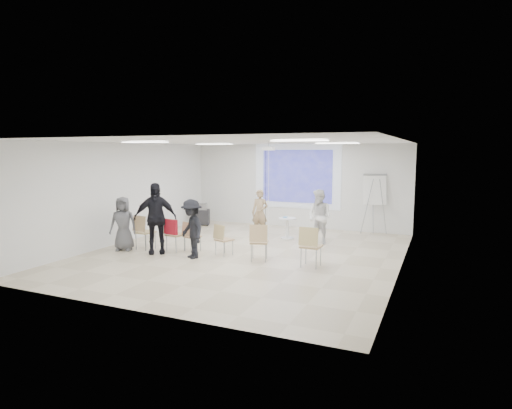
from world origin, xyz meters
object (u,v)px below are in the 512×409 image
at_px(player_right, 320,214).
at_px(av_cart, 202,215).
at_px(player_left, 260,210).
at_px(flipchart_easel, 375,190).
at_px(chair_far_left, 143,229).
at_px(chair_left_mid, 174,232).
at_px(audience_left, 155,213).
at_px(audience_mid, 192,225).
at_px(audience_outer, 123,220).
at_px(chair_center, 222,237).
at_px(chair_right_inner, 259,239).
at_px(chair_right_far, 310,243).
at_px(pedestal_table, 287,227).
at_px(laptop, 193,235).
at_px(chair_left_inner, 190,234).

height_order(player_right, av_cart, player_right).
bearing_deg(player_left, flipchart_easel, 27.74).
height_order(chair_far_left, chair_left_mid, chair_far_left).
distance_m(audience_left, audience_mid, 1.21).
distance_m(player_left, audience_outer, 4.32).
bearing_deg(flipchart_easel, chair_center, -143.98).
height_order(chair_far_left, audience_mid, audience_mid).
bearing_deg(chair_center, chair_right_inner, 12.44).
distance_m(player_left, audience_mid, 3.40).
bearing_deg(av_cart, audience_mid, -85.43).
distance_m(chair_center, audience_outer, 2.90).
height_order(chair_right_far, audience_mid, audience_mid).
relative_size(chair_left_mid, audience_left, 0.42).
distance_m(chair_center, audience_mid, 0.88).
distance_m(audience_left, av_cart, 4.56).
distance_m(chair_left_mid, chair_right_inner, 2.54).
xyz_separation_m(player_left, chair_center, (0.13, -2.85, -0.37)).
xyz_separation_m(audience_mid, audience_outer, (-2.22, -0.00, -0.03)).
distance_m(chair_center, audience_left, 1.94).
distance_m(player_right, chair_center, 3.19).
bearing_deg(audience_mid, chair_left_mid, -170.04).
relative_size(player_right, chair_center, 2.14).
height_order(chair_left_mid, audience_mid, audience_mid).
xyz_separation_m(chair_center, audience_left, (-1.78, -0.46, 0.60)).
height_order(pedestal_table, chair_far_left, chair_far_left).
relative_size(chair_left_mid, av_cart, 1.13).
distance_m(chair_right_inner, audience_mid, 1.78).
height_order(pedestal_table, laptop, pedestal_table).
height_order(chair_left_inner, chair_right_inner, chair_right_inner).
height_order(pedestal_table, chair_right_inner, chair_right_inner).
xyz_separation_m(audience_mid, flipchart_easel, (3.82, 5.17, 0.62)).
relative_size(chair_right_inner, audience_left, 0.43).
height_order(player_left, chair_left_inner, player_left).
height_order(laptop, av_cart, av_cart).
distance_m(chair_right_far, av_cart, 6.76).
distance_m(chair_far_left, audience_mid, 1.80).
bearing_deg(audience_outer, audience_mid, -23.04).
xyz_separation_m(chair_left_mid, chair_left_inner, (0.40, 0.20, -0.06)).
distance_m(chair_right_far, audience_mid, 3.09).
bearing_deg(pedestal_table, flipchart_easel, 38.79).
xyz_separation_m(chair_left_inner, chair_right_inner, (2.14, -0.20, 0.07)).
bearing_deg(flipchart_easel, chair_left_mid, -153.42).
bearing_deg(chair_left_mid, player_left, 76.48).
distance_m(pedestal_table, player_left, 1.10).
distance_m(laptop, audience_mid, 0.89).
bearing_deg(chair_right_far, player_left, 131.48).
distance_m(chair_right_inner, av_cart, 5.72).
xyz_separation_m(chair_center, av_cart, (-2.93, 3.90, -0.12)).
height_order(player_right, audience_outer, player_right).
distance_m(laptop, audience_left, 1.19).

